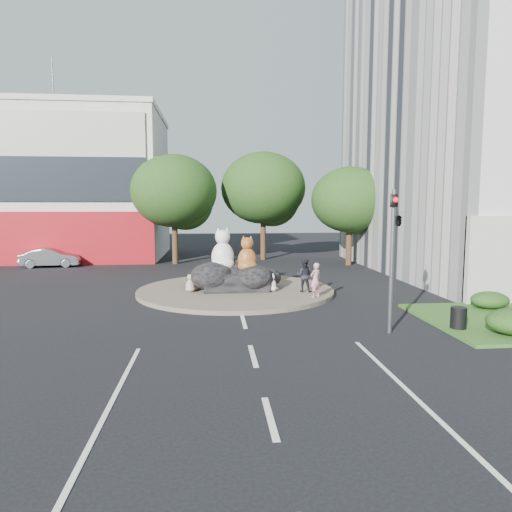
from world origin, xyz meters
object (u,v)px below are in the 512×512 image
at_px(cat_tabby, 247,254).
at_px(parked_car, 51,258).
at_px(cat_white, 223,249).
at_px(pedestrian_pink, 315,280).
at_px(kitten_white, 272,282).
at_px(litter_bin, 458,318).
at_px(pedestrian_dark, 304,275).
at_px(kitten_calico, 190,283).

xyz_separation_m(cat_tabby, parked_car, (-13.45, 11.34, -1.36)).
height_order(cat_white, pedestrian_pink, cat_white).
bearing_deg(cat_white, kitten_white, -26.81).
relative_size(cat_white, pedestrian_pink, 1.39).
bearing_deg(kitten_white, cat_white, 120.73).
relative_size(cat_white, cat_tabby, 1.20).
bearing_deg(litter_bin, pedestrian_dark, 121.05).
relative_size(kitten_calico, pedestrian_pink, 0.56).
height_order(kitten_calico, pedestrian_dark, pedestrian_dark).
xyz_separation_m(pedestrian_pink, litter_bin, (3.90, -5.55, -0.50)).
bearing_deg(kitten_calico, pedestrian_pink, 0.71).
bearing_deg(kitten_calico, parked_car, 150.89).
height_order(pedestrian_pink, litter_bin, pedestrian_pink).
bearing_deg(cat_white, parked_car, 134.75).
distance_m(pedestrian_dark, parked_car, 20.27).
height_order(cat_tabby, kitten_white, cat_tabby).
xyz_separation_m(parked_car, litter_bin, (20.37, -19.05, -0.17)).
bearing_deg(kitten_white, kitten_calico, 140.33).
relative_size(cat_white, kitten_white, 2.45).
bearing_deg(pedestrian_dark, kitten_white, 8.49).
bearing_deg(kitten_calico, kitten_white, 15.02).
relative_size(cat_tabby, kitten_white, 2.03).
relative_size(kitten_white, pedestrian_pink, 0.57).
bearing_deg(pedestrian_pink, litter_bin, 93.31).
relative_size(kitten_calico, parked_car, 0.22).
bearing_deg(pedestrian_dark, cat_white, 0.72).
distance_m(kitten_calico, pedestrian_dark, 5.66).
bearing_deg(cat_tabby, kitten_white, -26.01).
relative_size(kitten_white, litter_bin, 1.20).
bearing_deg(kitten_calico, cat_white, 44.00).
height_order(kitten_white, pedestrian_dark, pedestrian_dark).
height_order(cat_white, cat_tabby, cat_white).
bearing_deg(cat_white, kitten_calico, -158.23).
distance_m(cat_white, pedestrian_pink, 5.16).
xyz_separation_m(cat_tabby, pedestrian_pink, (3.02, -2.16, -1.03)).
xyz_separation_m(pedestrian_pink, pedestrian_dark, (-0.26, 1.35, 0.01)).
bearing_deg(cat_tabby, cat_white, 155.21).
height_order(kitten_white, pedestrian_pink, pedestrian_pink).
relative_size(cat_tabby, pedestrian_pink, 1.16).
relative_size(parked_car, litter_bin, 5.37).
relative_size(kitten_calico, litter_bin, 1.20).
bearing_deg(kitten_white, litter_bin, -87.62).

